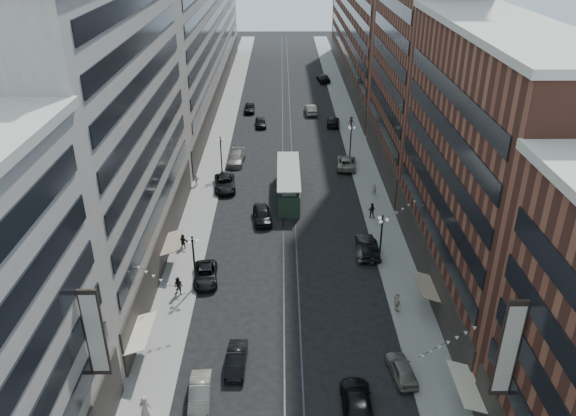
{
  "coord_description": "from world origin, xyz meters",
  "views": [
    {
      "loc": [
        -0.79,
        -17.1,
        31.68
      ],
      "look_at": [
        -0.21,
        34.97,
        5.0
      ],
      "focal_mm": 35.0,
      "sensor_mm": 36.0,
      "label": 1
    }
  ],
  "objects_px": {
    "pedestrian_2": "(178,286)",
    "car_extra_2": "(366,247)",
    "car_13": "(261,122)",
    "pedestrian_9": "(351,122)",
    "car_4": "(402,369)",
    "pedestrian_5": "(183,241)",
    "car_10": "(367,247)",
    "pedestrian_6": "(196,180)",
    "car_2": "(205,275)",
    "pedestrian_4": "(397,302)",
    "car_9": "(249,108)",
    "pedestrian_8": "(374,189)",
    "car_1": "(200,393)",
    "lamppost_sw_far": "(194,260)",
    "car_8": "(236,158)",
    "lamppost_se_mid": "(351,141)",
    "car_5": "(236,360)",
    "car_11": "(346,163)",
    "car_6": "(357,402)",
    "pedestrian_7": "(372,210)",
    "car_7": "(225,183)",
    "car_14": "(311,109)",
    "lamppost_se_far": "(381,238)",
    "lamppost_sw_mid": "(221,154)",
    "car_12": "(333,121)",
    "car_extra_0": "(262,215)",
    "pedestrian_1": "(145,406)"
  },
  "relations": [
    {
      "from": "car_2",
      "to": "car_extra_0",
      "type": "bearing_deg",
      "value": 61.22
    },
    {
      "from": "lamppost_sw_far",
      "to": "car_9",
      "type": "xyz_separation_m",
      "value": [
        2.36,
        56.18,
        -2.28
      ]
    },
    {
      "from": "car_2",
      "to": "car_13",
      "type": "xyz_separation_m",
      "value": [
        3.9,
        46.74,
        0.06
      ]
    },
    {
      "from": "car_1",
      "to": "car_13",
      "type": "height_order",
      "value": "car_13"
    },
    {
      "from": "car_1",
      "to": "car_10",
      "type": "height_order",
      "value": "car_10"
    },
    {
      "from": "lamppost_se_mid",
      "to": "pedestrian_5",
      "type": "distance_m",
      "value": 32.45
    },
    {
      "from": "car_4",
      "to": "car_8",
      "type": "distance_m",
      "value": 46.25
    },
    {
      "from": "lamppost_se_far",
      "to": "car_extra_0",
      "type": "distance_m",
      "value": 15.68
    },
    {
      "from": "lamppost_sw_far",
      "to": "lamppost_se_far",
      "type": "xyz_separation_m",
      "value": [
        18.4,
        4.0,
        0.0
      ]
    },
    {
      "from": "pedestrian_4",
      "to": "pedestrian_7",
      "type": "bearing_deg",
      "value": -25.39
    },
    {
      "from": "car_13",
      "to": "pedestrian_9",
      "type": "height_order",
      "value": "pedestrian_9"
    },
    {
      "from": "pedestrian_2",
      "to": "car_extra_2",
      "type": "relative_size",
      "value": 0.38
    },
    {
      "from": "lamppost_se_far",
      "to": "car_13",
      "type": "relative_size",
      "value": 1.26
    },
    {
      "from": "car_1",
      "to": "car_14",
      "type": "height_order",
      "value": "car_14"
    },
    {
      "from": "pedestrian_4",
      "to": "pedestrian_8",
      "type": "bearing_deg",
      "value": -27.8
    },
    {
      "from": "pedestrian_4",
      "to": "pedestrian_6",
      "type": "distance_m",
      "value": 35.06
    },
    {
      "from": "car_7",
      "to": "car_14",
      "type": "bearing_deg",
      "value": 61.79
    },
    {
      "from": "car_9",
      "to": "car_10",
      "type": "height_order",
      "value": "car_10"
    },
    {
      "from": "car_8",
      "to": "car_9",
      "type": "distance_m",
      "value": 24.94
    },
    {
      "from": "car_8",
      "to": "pedestrian_9",
      "type": "xyz_separation_m",
      "value": [
        18.6,
        15.76,
        0.25
      ]
    },
    {
      "from": "pedestrian_4",
      "to": "car_9",
      "type": "distance_m",
      "value": 62.54
    },
    {
      "from": "pedestrian_1",
      "to": "pedestrian_2",
      "type": "height_order",
      "value": "pedestrian_2"
    },
    {
      "from": "car_12",
      "to": "car_5",
      "type": "bearing_deg",
      "value": 84.05
    },
    {
      "from": "pedestrian_1",
      "to": "pedestrian_9",
      "type": "bearing_deg",
      "value": -103.8
    },
    {
      "from": "car_7",
      "to": "car_9",
      "type": "bearing_deg",
      "value": 80.78
    },
    {
      "from": "lamppost_se_mid",
      "to": "car_12",
      "type": "height_order",
      "value": "lamppost_se_mid"
    },
    {
      "from": "pedestrian_2",
      "to": "pedestrian_9",
      "type": "height_order",
      "value": "pedestrian_2"
    },
    {
      "from": "lamppost_sw_far",
      "to": "car_7",
      "type": "relative_size",
      "value": 0.95
    },
    {
      "from": "car_9",
      "to": "car_10",
      "type": "relative_size",
      "value": 0.92
    },
    {
      "from": "car_4",
      "to": "car_14",
      "type": "bearing_deg",
      "value": -94.33
    },
    {
      "from": "car_2",
      "to": "car_9",
      "type": "height_order",
      "value": "car_9"
    },
    {
      "from": "car_11",
      "to": "car_6",
      "type": "bearing_deg",
      "value": 91.06
    },
    {
      "from": "car_1",
      "to": "car_extra_0",
      "type": "bearing_deg",
      "value": 79.01
    },
    {
      "from": "lamppost_sw_far",
      "to": "pedestrian_9",
      "type": "distance_m",
      "value": 51.23
    },
    {
      "from": "car_4",
      "to": "pedestrian_6",
      "type": "bearing_deg",
      "value": -67.4
    },
    {
      "from": "car_6",
      "to": "car_extra_0",
      "type": "bearing_deg",
      "value": -73.87
    },
    {
      "from": "lamppost_sw_mid",
      "to": "car_12",
      "type": "height_order",
      "value": "lamppost_sw_mid"
    },
    {
      "from": "car_9",
      "to": "pedestrian_9",
      "type": "relative_size",
      "value": 2.67
    },
    {
      "from": "car_1",
      "to": "pedestrian_1",
      "type": "bearing_deg",
      "value": -160.51
    },
    {
      "from": "lamppost_sw_mid",
      "to": "pedestrian_9",
      "type": "bearing_deg",
      "value": 44.61
    },
    {
      "from": "lamppost_sw_mid",
      "to": "car_10",
      "type": "distance_m",
      "value": 27.39
    },
    {
      "from": "pedestrian_2",
      "to": "pedestrian_6",
      "type": "distance_m",
      "value": 24.79
    },
    {
      "from": "pedestrian_4",
      "to": "lamppost_se_mid",
      "type": "bearing_deg",
      "value": -23.97
    },
    {
      "from": "car_8",
      "to": "car_14",
      "type": "xyz_separation_m",
      "value": [
        12.02,
        23.65,
        0.05
      ]
    },
    {
      "from": "car_5",
      "to": "car_9",
      "type": "relative_size",
      "value": 0.91
    },
    {
      "from": "lamppost_sw_far",
      "to": "car_extra_0",
      "type": "relative_size",
      "value": 1.1
    },
    {
      "from": "pedestrian_8",
      "to": "car_14",
      "type": "bearing_deg",
      "value": -78.31
    },
    {
      "from": "car_4",
      "to": "pedestrian_5",
      "type": "bearing_deg",
      "value": -51.74
    },
    {
      "from": "car_4",
      "to": "car_10",
      "type": "distance_m",
      "value": 18.15
    },
    {
      "from": "pedestrian_1",
      "to": "car_11",
      "type": "height_order",
      "value": "pedestrian_1"
    }
  ]
}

